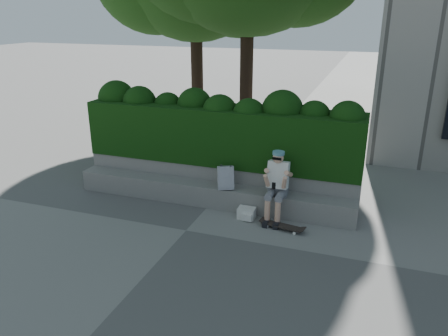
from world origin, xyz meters
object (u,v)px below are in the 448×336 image
at_px(person, 277,183).
at_px(skateboard, 282,226).
at_px(backpack_ground, 247,213).
at_px(backpack_plaid, 226,178).

relative_size(person, skateboard, 1.71).
distance_m(person, backpack_ground, 0.86).
xyz_separation_m(person, skateboard, (0.22, -0.42, -0.68)).
height_order(backpack_plaid, backpack_ground, backpack_plaid).
relative_size(backpack_plaid, backpack_ground, 1.39).
height_order(person, backpack_ground, person).
xyz_separation_m(skateboard, backpack_plaid, (-1.30, 0.50, 0.62)).
height_order(person, skateboard, person).
distance_m(person, skateboard, 0.83).
height_order(skateboard, backpack_plaid, backpack_plaid).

